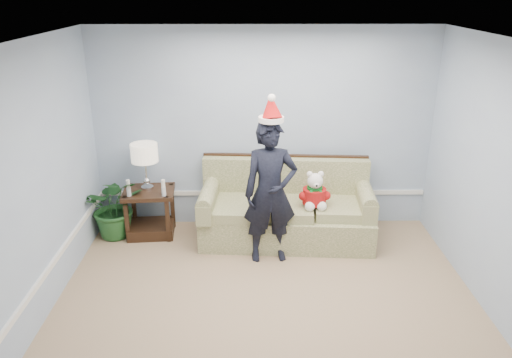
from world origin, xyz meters
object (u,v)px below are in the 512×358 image
Objects in this scene: table_lamp at (144,155)px; houseplant at (116,206)px; sofa at (286,212)px; side_table at (151,217)px; teddy_bear at (315,194)px; man at (270,193)px.

table_lamp is 0.80m from houseplant.
table_lamp reaches higher than houseplant.
sofa reaches higher than side_table.
sofa is 4.72× the size of teddy_bear.
table_lamp reaches higher than side_table.
side_table is at bearing 151.33° from man.
table_lamp is (-1.84, 0.17, 0.74)m from sofa.
teddy_bear is (0.57, 0.31, -0.15)m from man.
houseplant is at bearing 156.93° from man.
houseplant is 0.49× the size of man.
houseplant is at bearing 171.01° from teddy_bear.
sofa is at bearing -1.41° from houseplant.
man reaches higher than side_table.
man is at bearing -153.72° from teddy_bear.
sofa is at bearing -3.07° from side_table.
side_table is 0.40× the size of man.
side_table is at bearing -67.98° from table_lamp.
sofa is at bearing 60.22° from man.
man reaches higher than table_lamp.
table_lamp is (-0.03, 0.07, 0.86)m from side_table.
teddy_bear is at bearing 22.44° from man.
man is at bearing -109.47° from sofa.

